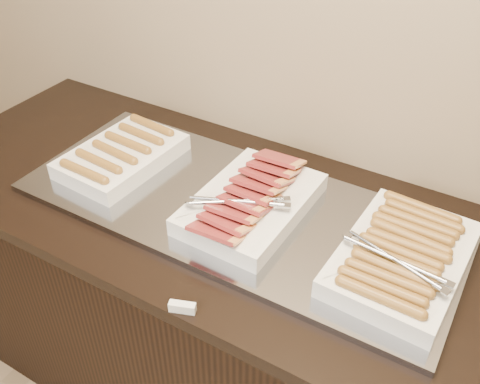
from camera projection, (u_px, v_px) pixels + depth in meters
name	position (u px, v px, depth m)	size (l,w,h in m)	color
counter	(244.00, 321.00, 1.72)	(2.06, 0.76, 0.90)	black
warming_tray	(236.00, 208.00, 1.46)	(1.20, 0.50, 0.02)	gray
dish_left	(122.00, 155.00, 1.59)	(0.26, 0.37, 0.07)	white
dish_center	(251.00, 202.00, 1.41)	(0.28, 0.42, 0.09)	white
dish_right	(402.00, 257.00, 1.24)	(0.29, 0.41, 0.08)	white
label_holder	(182.00, 307.00, 1.18)	(0.06, 0.02, 0.02)	white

